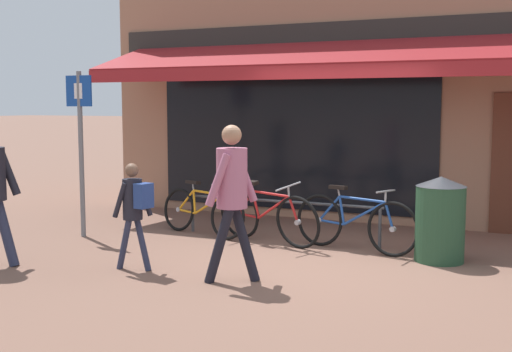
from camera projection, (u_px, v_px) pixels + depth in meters
name	position (u px, v px, depth m)	size (l,w,h in m)	color
ground_plane	(303.00, 262.00, 7.85)	(160.00, 160.00, 0.00)	brown
shop_front	(372.00, 46.00, 11.62)	(8.88, 4.52, 5.96)	#9E7056
bike_rack_rail	(280.00, 207.00, 9.15)	(2.97, 0.04, 0.57)	#47494F
bicycle_orange	(202.00, 211.00, 9.49)	(1.64, 0.61, 0.81)	black
bicycle_red	(267.00, 216.00, 8.88)	(1.75, 0.76, 0.89)	black
bicycle_blue	(355.00, 222.00, 8.44)	(1.76, 0.57, 0.85)	black
pedestrian_adult	(232.00, 186.00, 6.89)	(0.56, 0.61, 1.73)	black
pedestrian_child	(134.00, 203.00, 7.40)	(0.49, 0.30, 1.26)	#282D47
litter_bin	(440.00, 219.00, 7.86)	(0.61, 0.61, 1.05)	#23472D
parking_sign	(80.00, 136.00, 9.24)	(0.44, 0.07, 2.40)	slate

